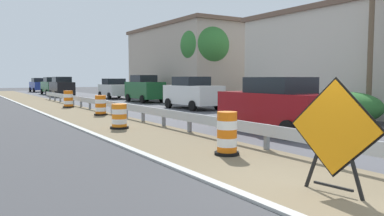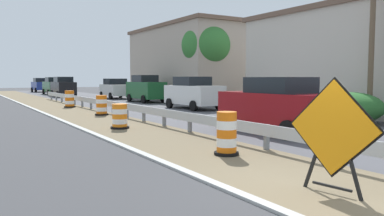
% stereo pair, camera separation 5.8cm
% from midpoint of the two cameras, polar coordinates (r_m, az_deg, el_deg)
% --- Properties ---
extents(ground_plane, '(160.00, 160.00, 0.00)m').
position_cam_midpoint_polar(ground_plane, '(7.05, 18.70, -11.90)').
color(ground_plane, '#3D3D3F').
extents(median_dirt_strip, '(3.28, 120.00, 0.01)m').
position_cam_midpoint_polar(median_dirt_strip, '(7.38, 20.92, -11.19)').
color(median_dirt_strip, '#706047').
rests_on(median_dirt_strip, ground).
extents(curb_near_edge, '(0.20, 120.00, 0.11)m').
position_cam_midpoint_polar(curb_near_edge, '(6.14, 10.71, -14.18)').
color(curb_near_edge, '#ADADA8').
rests_on(curb_near_edge, ground).
extents(guardrail_median, '(0.18, 58.99, 0.71)m').
position_cam_midpoint_polar(guardrail_median, '(10.56, 10.77, -3.43)').
color(guardrail_median, '#ADB2B7').
rests_on(guardrail_median, ground).
extents(warning_sign_diamond, '(0.28, 1.69, 1.99)m').
position_cam_midpoint_polar(warning_sign_diamond, '(6.82, 20.37, -3.37)').
color(warning_sign_diamond, black).
rests_on(warning_sign_diamond, ground).
extents(traffic_barrel_nearest, '(0.64, 0.64, 1.11)m').
position_cam_midpoint_polar(traffic_barrel_nearest, '(9.74, 5.11, -4.12)').
color(traffic_barrel_nearest, orange).
rests_on(traffic_barrel_nearest, ground).
extents(traffic_barrel_close, '(0.72, 0.72, 0.97)m').
position_cam_midpoint_polar(traffic_barrel_close, '(15.01, -10.99, -1.42)').
color(traffic_barrel_close, orange).
rests_on(traffic_barrel_close, ground).
extents(traffic_barrel_mid, '(0.71, 0.71, 1.06)m').
position_cam_midpoint_polar(traffic_barrel_mid, '(20.64, -13.66, 0.26)').
color(traffic_barrel_mid, orange).
rests_on(traffic_barrel_mid, ground).
extents(traffic_barrel_far, '(0.75, 0.75, 1.13)m').
position_cam_midpoint_polar(traffic_barrel_far, '(26.75, -18.15, 1.18)').
color(traffic_barrel_far, orange).
rests_on(traffic_barrel_far, ground).
extents(car_lead_near_lane, '(2.11, 4.57, 2.00)m').
position_cam_midpoint_polar(car_lead_near_lane, '(14.00, 12.43, 0.47)').
color(car_lead_near_lane, maroon).
rests_on(car_lead_near_lane, ground).
extents(car_trailing_near_lane, '(2.21, 4.42, 2.06)m').
position_cam_midpoint_polar(car_trailing_near_lane, '(24.20, -0.01, 2.30)').
color(car_trailing_near_lane, silver).
rests_on(car_trailing_near_lane, ground).
extents(car_lead_far_lane, '(1.95, 4.71, 2.08)m').
position_cam_midpoint_polar(car_lead_far_lane, '(49.09, -20.40, 3.15)').
color(car_lead_far_lane, '#195128').
rests_on(car_lead_far_lane, ground).
extents(car_mid_far_lane, '(2.28, 4.46, 1.92)m').
position_cam_midpoint_polar(car_mid_far_lane, '(37.58, -11.66, 2.90)').
color(car_mid_far_lane, silver).
rests_on(car_mid_far_lane, ground).
extents(car_trailing_far_lane, '(2.05, 4.12, 1.99)m').
position_cam_midpoint_polar(car_trailing_far_lane, '(58.20, -22.12, 3.23)').
color(car_trailing_far_lane, navy).
rests_on(car_trailing_far_lane, ground).
extents(car_distant_a, '(2.01, 4.24, 2.21)m').
position_cam_midpoint_polar(car_distant_a, '(31.30, -7.21, 2.90)').
color(car_distant_a, '#195128').
rests_on(car_distant_a, ground).
extents(car_distant_b, '(2.10, 4.81, 2.11)m').
position_cam_midpoint_polar(car_distant_b, '(42.84, -19.06, 3.05)').
color(car_distant_b, black).
rests_on(car_distant_b, ground).
extents(roadside_shop_near, '(6.86, 14.43, 5.95)m').
position_cam_midpoint_polar(roadside_shop_near, '(23.46, 25.25, 6.58)').
color(roadside_shop_near, beige).
rests_on(roadside_shop_near, ground).
extents(roadside_shop_far, '(7.31, 13.58, 6.70)m').
position_cam_midpoint_polar(roadside_shop_far, '(35.63, -0.22, 6.76)').
color(roadside_shop_far, '#AD9E8E').
rests_on(roadside_shop_far, ground).
extents(utility_pole_near, '(0.24, 1.80, 8.22)m').
position_cam_midpoint_polar(utility_pole_near, '(19.00, 25.28, 11.06)').
color(utility_pole_near, brown).
rests_on(utility_pole_near, ground).
extents(bush_roadside, '(2.78, 2.78, 1.36)m').
position_cam_midpoint_polar(bush_roadside, '(17.88, 22.53, 0.05)').
color(bush_roadside, '#286028').
rests_on(bush_roadside, ground).
extents(tree_roadside, '(3.85, 3.85, 6.28)m').
position_cam_midpoint_polar(tree_roadside, '(30.20, 1.87, 9.37)').
color(tree_roadside, brown).
rests_on(tree_roadside, ground).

